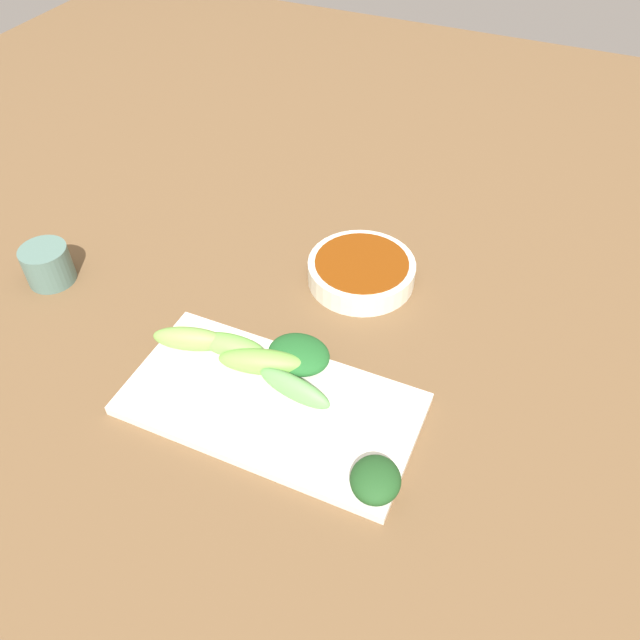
{
  "coord_description": "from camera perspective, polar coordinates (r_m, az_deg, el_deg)",
  "views": [
    {
      "loc": [
        0.45,
        0.2,
        0.57
      ],
      "look_at": [
        -0.03,
        -0.01,
        0.05
      ],
      "focal_mm": 35.38,
      "sensor_mm": 36.0,
      "label": 1
    }
  ],
  "objects": [
    {
      "name": "tea_cup",
      "position": [
        0.89,
        -23.41,
        4.61
      ],
      "size": [
        0.06,
        0.06,
        0.05
      ],
      "primitive_type": "cylinder",
      "color": "#506F65",
      "rests_on": "tabletop"
    },
    {
      "name": "broccoli_leafy_3",
      "position": [
        0.62,
        5.05,
        -14.21
      ],
      "size": [
        0.06,
        0.06,
        0.03
      ],
      "primitive_type": "ellipsoid",
      "rotation": [
        0.0,
        0.0,
        0.23
      ],
      "color": "#1D461D",
      "rests_on": "serving_plate"
    },
    {
      "name": "sauce_bowl",
      "position": [
        0.82,
        3.69,
        4.52
      ],
      "size": [
        0.14,
        0.14,
        0.03
      ],
      "color": "silver",
      "rests_on": "tabletop"
    },
    {
      "name": "broccoli_stalk_1",
      "position": [
        0.7,
        -5.21,
        -3.79
      ],
      "size": [
        0.06,
        0.1,
        0.03
      ],
      "primitive_type": "ellipsoid",
      "rotation": [
        0.0,
        0.0,
        0.3
      ],
      "color": "#6CA942",
      "rests_on": "serving_plate"
    },
    {
      "name": "broccoli_stalk_2",
      "position": [
        0.72,
        -7.93,
        -2.35
      ],
      "size": [
        0.04,
        0.08,
        0.03
      ],
      "primitive_type": "ellipsoid",
      "rotation": [
        0.0,
        0.0,
        0.09
      ],
      "color": "#6CB547",
      "rests_on": "serving_plate"
    },
    {
      "name": "broccoli_leafy_0",
      "position": [
        0.71,
        -1.93,
        -3.13
      ],
      "size": [
        0.06,
        0.07,
        0.02
      ],
      "primitive_type": "ellipsoid",
      "rotation": [
        0.0,
        0.0,
        -0.04
      ],
      "color": "#1E5924",
      "rests_on": "serving_plate"
    },
    {
      "name": "tabletop",
      "position": [
        0.75,
        -0.36,
        -3.74
      ],
      "size": [
        2.1,
        2.1,
        0.02
      ],
      "primitive_type": "cube",
      "color": "brown",
      "rests_on": "ground"
    },
    {
      "name": "serving_plate",
      "position": [
        0.69,
        -4.45,
        -7.59
      ],
      "size": [
        0.16,
        0.32,
        0.01
      ],
      "primitive_type": "cube",
      "color": "silver",
      "rests_on": "tabletop"
    },
    {
      "name": "broccoli_stalk_5",
      "position": [
        0.67,
        -2.32,
        -6.18
      ],
      "size": [
        0.04,
        0.09,
        0.03
      ],
      "primitive_type": "ellipsoid",
      "rotation": [
        0.0,
        0.0,
        -0.16
      ],
      "color": "#5EA052",
      "rests_on": "serving_plate"
    },
    {
      "name": "broccoli_stalk_4",
      "position": [
        0.74,
        -11.7,
        -1.67
      ],
      "size": [
        0.05,
        0.09,
        0.03
      ],
      "primitive_type": "ellipsoid",
      "rotation": [
        0.0,
        0.0,
        0.31
      ],
      "color": "#74A647",
      "rests_on": "serving_plate"
    }
  ]
}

